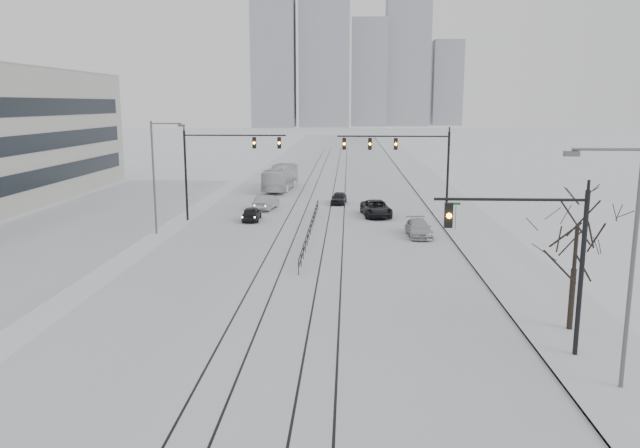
{
  "coord_description": "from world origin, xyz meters",
  "views": [
    {
      "loc": [
        2.99,
        -18.7,
        10.33
      ],
      "look_at": [
        1.3,
        18.12,
        3.2
      ],
      "focal_mm": 35.0,
      "sensor_mm": 36.0,
      "label": 1
    }
  ],
  "objects_px": {
    "bare_tree": "(577,237)",
    "sedan_nb_far": "(339,198)",
    "sedan_nb_front": "(376,209)",
    "sedan_sb_outer": "(266,202)",
    "box_truck": "(281,178)",
    "sedan_nb_right": "(419,229)",
    "sedan_sb_inner": "(252,214)",
    "traffic_mast_near": "(542,250)"
  },
  "relations": [
    {
      "from": "bare_tree",
      "to": "sedan_nb_front",
      "type": "xyz_separation_m",
      "value": [
        -7.61,
        29.65,
        -3.75
      ]
    },
    {
      "from": "bare_tree",
      "to": "sedan_nb_far",
      "type": "bearing_deg",
      "value": 106.93
    },
    {
      "from": "sedan_sb_outer",
      "to": "traffic_mast_near",
      "type": "bearing_deg",
      "value": 123.17
    },
    {
      "from": "sedan_sb_inner",
      "to": "sedan_sb_outer",
      "type": "bearing_deg",
      "value": -96.74
    },
    {
      "from": "sedan_nb_right",
      "to": "sedan_nb_far",
      "type": "distance_m",
      "value": 17.32
    },
    {
      "from": "sedan_nb_far",
      "to": "box_truck",
      "type": "xyz_separation_m",
      "value": [
        -7.23,
        10.39,
        0.84
      ]
    },
    {
      "from": "sedan_sb_outer",
      "to": "box_truck",
      "type": "distance_m",
      "value": 14.24
    },
    {
      "from": "bare_tree",
      "to": "sedan_nb_right",
      "type": "distance_m",
      "value": 21.62
    },
    {
      "from": "bare_tree",
      "to": "sedan_nb_far",
      "type": "xyz_separation_m",
      "value": [
        -11.2,
        36.79,
        -3.87
      ]
    },
    {
      "from": "bare_tree",
      "to": "traffic_mast_near",
      "type": "bearing_deg",
      "value": -128.76
    },
    {
      "from": "sedan_nb_front",
      "to": "bare_tree",
      "type": "bearing_deg",
      "value": -82.31
    },
    {
      "from": "sedan_nb_far",
      "to": "sedan_nb_right",
      "type": "bearing_deg",
      "value": -62.0
    },
    {
      "from": "sedan_nb_front",
      "to": "box_truck",
      "type": "distance_m",
      "value": 20.61
    },
    {
      "from": "traffic_mast_near",
      "to": "sedan_sb_outer",
      "type": "distance_m",
      "value": 39.52
    },
    {
      "from": "sedan_sb_inner",
      "to": "sedan_sb_outer",
      "type": "height_order",
      "value": "sedan_sb_outer"
    },
    {
      "from": "traffic_mast_near",
      "to": "sedan_sb_outer",
      "type": "xyz_separation_m",
      "value": [
        -15.92,
        35.97,
        -3.84
      ]
    },
    {
      "from": "bare_tree",
      "to": "sedan_nb_front",
      "type": "bearing_deg",
      "value": 104.4
    },
    {
      "from": "bare_tree",
      "to": "sedan_nb_far",
      "type": "distance_m",
      "value": 38.65
    },
    {
      "from": "bare_tree",
      "to": "box_truck",
      "type": "relative_size",
      "value": 0.58
    },
    {
      "from": "bare_tree",
      "to": "sedan_nb_far",
      "type": "height_order",
      "value": "bare_tree"
    },
    {
      "from": "traffic_mast_near",
      "to": "sedan_nb_far",
      "type": "xyz_separation_m",
      "value": [
        -8.79,
        39.79,
        -3.95
      ]
    },
    {
      "from": "sedan_nb_front",
      "to": "box_truck",
      "type": "bearing_deg",
      "value": 114.95
    },
    {
      "from": "bare_tree",
      "to": "sedan_nb_right",
      "type": "bearing_deg",
      "value": 102.58
    },
    {
      "from": "box_truck",
      "to": "traffic_mast_near",
      "type": "bearing_deg",
      "value": 113.06
    },
    {
      "from": "sedan_sb_inner",
      "to": "sedan_nb_front",
      "type": "height_order",
      "value": "sedan_nb_front"
    },
    {
      "from": "traffic_mast_near",
      "to": "box_truck",
      "type": "distance_m",
      "value": 52.77
    },
    {
      "from": "traffic_mast_near",
      "to": "box_truck",
      "type": "xyz_separation_m",
      "value": [
        -16.01,
        50.18,
        -3.1
      ]
    },
    {
      "from": "sedan_nb_right",
      "to": "box_truck",
      "type": "bearing_deg",
      "value": 115.24
    },
    {
      "from": "sedan_nb_front",
      "to": "sedan_nb_right",
      "type": "relative_size",
      "value": 1.19
    },
    {
      "from": "traffic_mast_near",
      "to": "sedan_nb_right",
      "type": "distance_m",
      "value": 24.19
    },
    {
      "from": "bare_tree",
      "to": "sedan_nb_front",
      "type": "height_order",
      "value": "bare_tree"
    },
    {
      "from": "sedan_nb_front",
      "to": "sedan_nb_far",
      "type": "relative_size",
      "value": 1.46
    },
    {
      "from": "sedan_nb_front",
      "to": "box_truck",
      "type": "xyz_separation_m",
      "value": [
        -10.81,
        17.53,
        0.72
      ]
    },
    {
      "from": "sedan_nb_far",
      "to": "box_truck",
      "type": "relative_size",
      "value": 0.35
    },
    {
      "from": "sedan_sb_inner",
      "to": "box_truck",
      "type": "distance_m",
      "value": 20.29
    },
    {
      "from": "sedan_sb_inner",
      "to": "bare_tree",
      "type": "bearing_deg",
      "value": 123.34
    },
    {
      "from": "sedan_sb_inner",
      "to": "sedan_nb_far",
      "type": "bearing_deg",
      "value": -129.49
    },
    {
      "from": "sedan_sb_inner",
      "to": "sedan_nb_front",
      "type": "xyz_separation_m",
      "value": [
        11.25,
        2.74,
        0.1
      ]
    },
    {
      "from": "sedan_nb_right",
      "to": "sedan_nb_far",
      "type": "bearing_deg",
      "value": 109.95
    },
    {
      "from": "sedan_nb_right",
      "to": "sedan_sb_outer",
      "type": "bearing_deg",
      "value": 135.97
    },
    {
      "from": "sedan_sb_inner",
      "to": "sedan_sb_outer",
      "type": "relative_size",
      "value": 0.85
    },
    {
      "from": "sedan_nb_front",
      "to": "sedan_sb_outer",
      "type": "bearing_deg",
      "value": 156.09
    }
  ]
}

